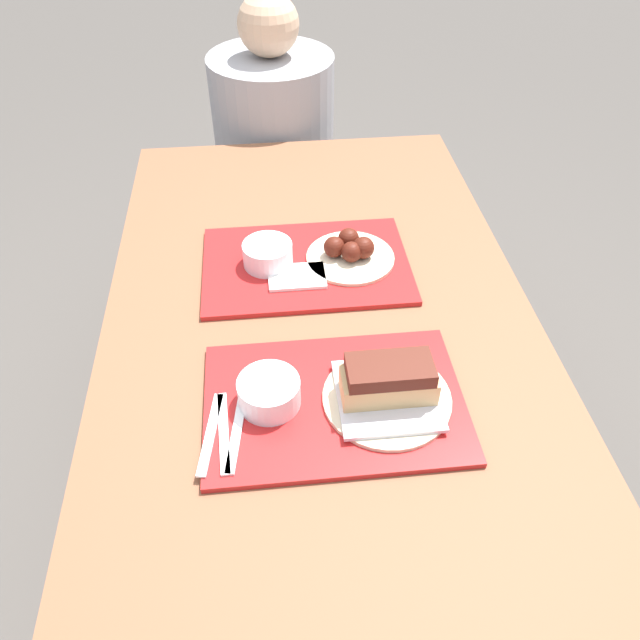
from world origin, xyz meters
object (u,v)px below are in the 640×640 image
(tray_far, at_px, (306,265))
(person_seated_across, at_px, (274,125))
(brisket_sandwich_plate, at_px, (388,387))
(bowl_coleslaw_far, at_px, (268,253))
(bowl_coleslaw_near, at_px, (269,391))
(wings_plate_far, at_px, (350,251))
(tray_near, at_px, (335,402))

(tray_far, height_order, person_seated_across, person_seated_across)
(brisket_sandwich_plate, relative_size, bowl_coleslaw_far, 2.08)
(bowl_coleslaw_near, bearing_deg, tray_far, 75.89)
(bowl_coleslaw_far, bearing_deg, wings_plate_far, 0.43)
(tray_near, height_order, person_seated_across, person_seated_across)
(tray_far, relative_size, bowl_coleslaw_far, 4.18)
(tray_near, xyz_separation_m, wings_plate_far, (0.08, 0.41, 0.03))
(bowl_coleslaw_near, relative_size, wings_plate_far, 0.55)
(bowl_coleslaw_far, height_order, person_seated_across, person_seated_across)
(tray_near, bearing_deg, tray_far, 92.29)
(brisket_sandwich_plate, bearing_deg, wings_plate_far, 91.03)
(tray_near, relative_size, wings_plate_far, 2.32)
(person_seated_across, bearing_deg, bowl_coleslaw_far, -93.45)
(person_seated_across, bearing_deg, wings_plate_far, -80.68)
(tray_far, distance_m, bowl_coleslaw_far, 0.09)
(wings_plate_far, bearing_deg, bowl_coleslaw_far, -179.57)
(bowl_coleslaw_far, bearing_deg, tray_near, -76.15)
(tray_far, distance_m, brisket_sandwich_plate, 0.42)
(bowl_coleslaw_near, xyz_separation_m, brisket_sandwich_plate, (0.21, -0.02, 0.00))
(brisket_sandwich_plate, bearing_deg, bowl_coleslaw_near, 175.70)
(tray_near, height_order, brisket_sandwich_plate, brisket_sandwich_plate)
(bowl_coleslaw_far, distance_m, person_seated_across, 0.83)
(brisket_sandwich_plate, distance_m, wings_plate_far, 0.42)
(bowl_coleslaw_near, distance_m, person_seated_across, 1.23)
(tray_near, relative_size, person_seated_across, 0.68)
(tray_far, bearing_deg, brisket_sandwich_plate, -75.36)
(bowl_coleslaw_near, bearing_deg, wings_plate_far, 63.67)
(person_seated_across, bearing_deg, bowl_coleslaw_near, -93.01)
(tray_near, height_order, wings_plate_far, wings_plate_far)
(tray_near, xyz_separation_m, bowl_coleslaw_near, (-0.12, 0.01, 0.04))
(bowl_coleslaw_far, bearing_deg, bowl_coleslaw_near, -92.11)
(brisket_sandwich_plate, bearing_deg, tray_near, 174.79)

